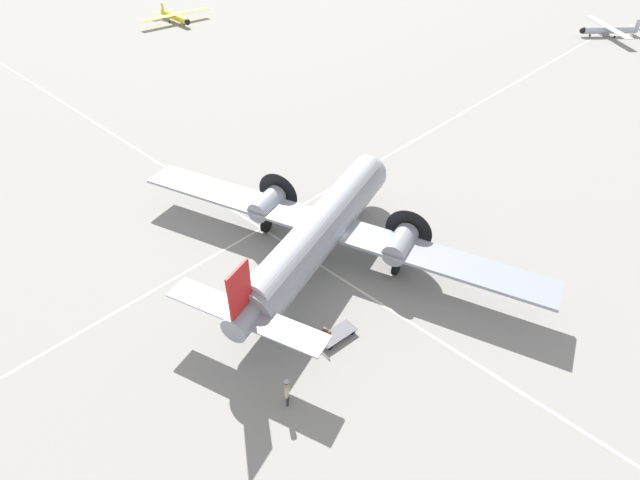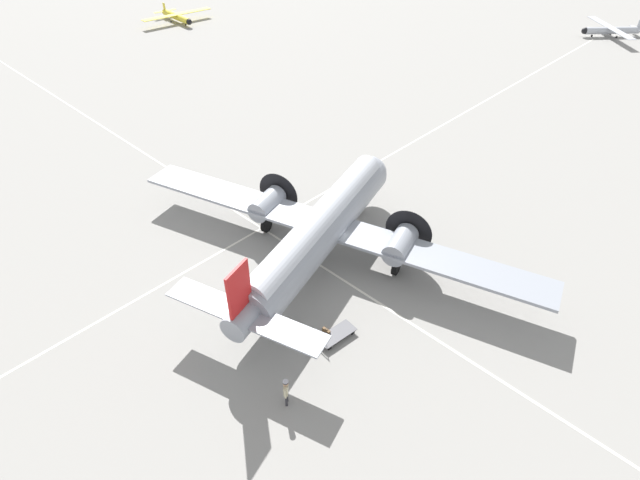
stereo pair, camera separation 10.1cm
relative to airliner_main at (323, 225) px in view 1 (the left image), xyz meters
name	(u,v)px [view 1 (the left image)]	position (x,y,z in m)	size (l,w,h in m)	color
ground_plane	(320,261)	(-0.12, 0.42, -2.56)	(300.00, 300.00, 0.00)	gray
apron_line_eastwest	(317,263)	(-0.12, 0.73, -2.55)	(120.00, 0.16, 0.01)	silver
apron_line_northsouth	(265,226)	(5.25, 0.42, -2.55)	(0.16, 120.00, 0.01)	silver
airliner_main	(323,225)	(0.00, 0.00, 0.00)	(27.48, 18.51, 5.91)	#9399A3
crew_foreground	(287,390)	(-6.27, 9.07, -1.48)	(0.41, 0.47, 1.72)	#2D2D33
suitcase_near_door	(327,332)	(-4.70, 4.66, -2.32)	(0.49, 0.16, 0.50)	brown
baggage_cart	(337,334)	(-5.23, 4.42, -2.28)	(1.19, 2.28, 0.56)	#56565B
light_aircraft_distant	(176,17)	(53.71, -24.37, -1.70)	(8.23, 11.06, 2.10)	yellow
light_aircraft_taxiing	(609,30)	(4.22, -62.43, -1.69)	(9.09, 8.78, 2.15)	#B7BCC6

